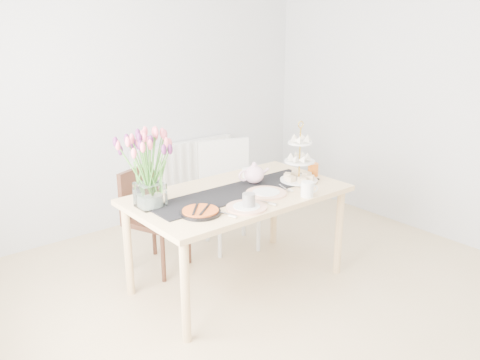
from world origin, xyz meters
TOP-DOWN VIEW (x-y plane):
  - room_shell at (0.00, 0.00)m, footprint 4.50×4.50m
  - radiator at (0.50, 2.19)m, footprint 1.20×0.08m
  - dining_table at (-0.05, 0.61)m, footprint 1.60×0.90m
  - chair_brown at (-0.42, 1.30)m, footprint 0.54×0.54m
  - chair_white at (0.36, 1.25)m, footprint 0.59×0.59m
  - table_runner at (-0.05, 0.61)m, footprint 1.40×0.35m
  - tulip_vase at (-0.70, 0.75)m, footprint 0.63×0.63m
  - cake_stand at (0.49, 0.50)m, footprint 0.29×0.29m
  - teapot at (0.17, 0.68)m, footprint 0.29×0.26m
  - cream_jug at (0.23, 0.84)m, footprint 0.10×0.10m
  - tart_tin at (-0.52, 0.42)m, footprint 0.27×0.27m
  - mug_grey at (-0.20, 0.30)m, footprint 0.12×0.12m
  - mug_white at (0.28, 0.22)m, footprint 0.13×0.13m
  - mug_orange at (0.69, 0.54)m, footprint 0.12×0.12m
  - plate_left at (-0.21, 0.31)m, footprint 0.35×0.35m
  - plate_right at (0.09, 0.45)m, footprint 0.38×0.38m

SIDE VIEW (x-z plane):
  - radiator at x=0.50m, z-range 0.15..0.75m
  - chair_brown at x=-0.42m, z-range 0.07..0.90m
  - chair_white at x=0.36m, z-range 0.08..1.03m
  - dining_table at x=-0.05m, z-range 0.30..1.05m
  - table_runner at x=-0.05m, z-range 0.75..0.76m
  - plate_left at x=-0.21m, z-range 0.75..0.76m
  - plate_right at x=0.09m, z-range 0.75..0.77m
  - tart_tin at x=-0.52m, z-range 0.75..0.78m
  - cream_jug at x=0.23m, z-range 0.75..0.83m
  - mug_orange at x=0.69m, z-range 0.75..0.85m
  - mug_grey at x=-0.20m, z-range 0.75..0.86m
  - mug_white at x=0.28m, z-range 0.75..0.86m
  - teapot at x=0.17m, z-range 0.75..0.91m
  - cake_stand at x=0.49m, z-range 0.66..1.09m
  - tulip_vase at x=-0.70m, z-range 0.83..1.36m
  - room_shell at x=0.00m, z-range -0.95..3.55m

